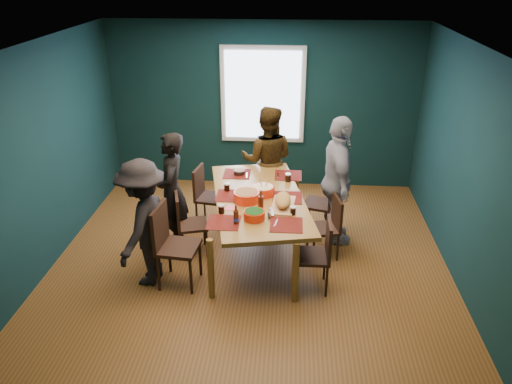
% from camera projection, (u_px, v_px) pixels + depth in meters
% --- Properties ---
extents(room, '(5.01, 5.01, 2.71)m').
position_uv_depth(room, '(251.00, 155.00, 6.07)').
color(room, brown).
rests_on(room, ground).
extents(dining_table, '(1.48, 2.33, 0.82)m').
position_uv_depth(dining_table, '(259.00, 202.00, 6.31)').
color(dining_table, olive).
rests_on(dining_table, floor).
extents(chair_left_far, '(0.46, 0.46, 0.87)m').
position_uv_depth(chair_left_far, '(205.00, 192.00, 7.14)').
color(chair_left_far, black).
rests_on(chair_left_far, floor).
extents(chair_left_mid, '(0.47, 0.47, 0.85)m').
position_uv_depth(chair_left_mid, '(186.00, 220.00, 6.41)').
color(chair_left_mid, black).
rests_on(chair_left_mid, floor).
extents(chair_left_near, '(0.50, 0.50, 1.01)m').
position_uv_depth(chair_left_near, '(170.00, 239.00, 5.78)').
color(chair_left_near, black).
rests_on(chair_left_near, floor).
extents(chair_right_far, '(0.50, 0.50, 0.90)m').
position_uv_depth(chair_right_far, '(326.00, 199.00, 6.89)').
color(chair_right_far, black).
rests_on(chair_right_far, floor).
extents(chair_right_mid, '(0.44, 0.44, 0.82)m').
position_uv_depth(chair_right_mid, '(330.00, 223.00, 6.37)').
color(chair_right_mid, black).
rests_on(chair_right_mid, floor).
extents(chair_right_near, '(0.41, 0.41, 0.89)m').
position_uv_depth(chair_right_near, '(320.00, 250.00, 5.71)').
color(chair_right_near, black).
rests_on(chair_right_near, floor).
extents(person_far_left, '(0.43, 0.61, 1.58)m').
position_uv_depth(person_far_left, '(172.00, 191.00, 6.50)').
color(person_far_left, black).
rests_on(person_far_left, floor).
extents(person_back, '(0.84, 0.67, 1.64)m').
position_uv_depth(person_back, '(267.00, 160.00, 7.39)').
color(person_back, black).
rests_on(person_back, floor).
extents(person_right, '(0.55, 1.08, 1.76)m').
position_uv_depth(person_right, '(337.00, 182.00, 6.55)').
color(person_right, white).
rests_on(person_right, floor).
extents(person_near_left, '(0.75, 1.09, 1.55)m').
position_uv_depth(person_near_left, '(144.00, 223.00, 5.74)').
color(person_near_left, black).
rests_on(person_near_left, floor).
extents(bowl_salad, '(0.32, 0.32, 0.13)m').
position_uv_depth(bowl_salad, '(247.00, 196.00, 6.14)').
color(bowl_salad, red).
rests_on(bowl_salad, dining_table).
extents(bowl_dumpling, '(0.28, 0.28, 0.26)m').
position_uv_depth(bowl_dumpling, '(263.00, 190.00, 6.30)').
color(bowl_dumpling, red).
rests_on(bowl_dumpling, dining_table).
extents(bowl_herbs, '(0.25, 0.25, 0.11)m').
position_uv_depth(bowl_herbs, '(254.00, 215.00, 5.72)').
color(bowl_herbs, red).
rests_on(bowl_herbs, dining_table).
extents(cutting_board, '(0.33, 0.66, 0.14)m').
position_uv_depth(cutting_board, '(283.00, 201.00, 6.01)').
color(cutting_board, tan).
rests_on(cutting_board, dining_table).
extents(small_bowl, '(0.16, 0.16, 0.07)m').
position_uv_depth(small_bowl, '(239.00, 172.00, 6.91)').
color(small_bowl, black).
rests_on(small_bowl, dining_table).
extents(beer_bottle_a, '(0.06, 0.06, 0.23)m').
position_uv_depth(beer_bottle_a, '(236.00, 217.00, 5.61)').
color(beer_bottle_a, '#471A0C').
rests_on(beer_bottle_a, dining_table).
extents(beer_bottle_b, '(0.07, 0.07, 0.26)m').
position_uv_depth(beer_bottle_b, '(261.00, 203.00, 5.89)').
color(beer_bottle_b, '#471A0C').
rests_on(beer_bottle_b, dining_table).
extents(cola_glass_a, '(0.08, 0.08, 0.11)m').
position_uv_depth(cola_glass_a, '(221.00, 209.00, 5.85)').
color(cola_glass_a, black).
rests_on(cola_glass_a, dining_table).
extents(cola_glass_b, '(0.07, 0.07, 0.10)m').
position_uv_depth(cola_glass_b, '(293.00, 210.00, 5.82)').
color(cola_glass_b, black).
rests_on(cola_glass_b, dining_table).
extents(cola_glass_c, '(0.08, 0.08, 0.11)m').
position_uv_depth(cola_glass_c, '(288.00, 177.00, 6.68)').
color(cola_glass_c, black).
rests_on(cola_glass_c, dining_table).
extents(cola_glass_d, '(0.08, 0.08, 0.11)m').
position_uv_depth(cola_glass_d, '(227.00, 187.00, 6.41)').
color(cola_glass_d, black).
rests_on(cola_glass_d, dining_table).
extents(napkin_a, '(0.16, 0.16, 0.00)m').
position_uv_depth(napkin_a, '(286.00, 194.00, 6.33)').
color(napkin_a, '#FF6B77').
rests_on(napkin_a, dining_table).
extents(napkin_b, '(0.16, 0.16, 0.00)m').
position_uv_depth(napkin_b, '(231.00, 208.00, 5.99)').
color(napkin_b, '#FF6B77').
rests_on(napkin_b, dining_table).
extents(napkin_c, '(0.16, 0.16, 0.00)m').
position_uv_depth(napkin_c, '(283.00, 225.00, 5.61)').
color(napkin_c, '#FF6B77').
rests_on(napkin_c, dining_table).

